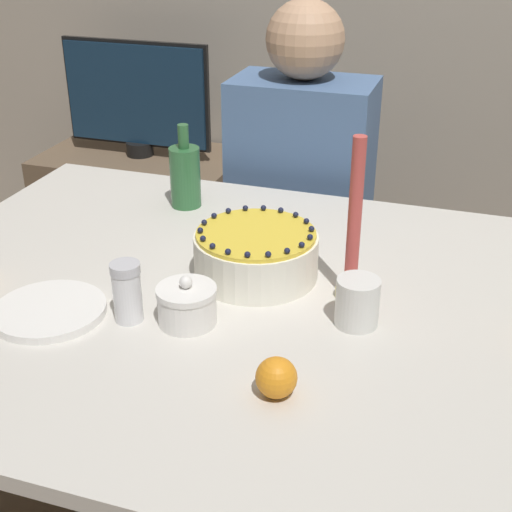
{
  "coord_description": "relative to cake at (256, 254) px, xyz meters",
  "views": [
    {
      "loc": [
        0.42,
        -1.15,
        1.47
      ],
      "look_at": [
        0.01,
        0.09,
        0.8
      ],
      "focal_mm": 50.0,
      "sensor_mm": 36.0,
      "label": 1
    }
  ],
  "objects": [
    {
      "name": "dining_table",
      "position": [
        -0.01,
        -0.09,
        -0.15
      ],
      "size": [
        1.47,
        1.13,
        0.76
      ],
      "color": "beige",
      "rests_on": "ground_plane"
    },
    {
      "name": "cake",
      "position": [
        0.0,
        0.0,
        0.0
      ],
      "size": [
        0.25,
        0.25,
        0.11
      ],
      "color": "white",
      "rests_on": "dining_table"
    },
    {
      "name": "sugar_bowl",
      "position": [
        -0.06,
        -0.21,
        -0.01
      ],
      "size": [
        0.11,
        0.11,
        0.1
      ],
      "color": "white",
      "rests_on": "dining_table"
    },
    {
      "name": "sugar_shaker",
      "position": [
        -0.17,
        -0.24,
        0.01
      ],
      "size": [
        0.06,
        0.06,
        0.12
      ],
      "color": "white",
      "rests_on": "dining_table"
    },
    {
      "name": "plate_stack",
      "position": [
        -0.32,
        -0.27,
        -0.04
      ],
      "size": [
        0.21,
        0.21,
        0.02
      ],
      "color": "white",
      "rests_on": "dining_table"
    },
    {
      "name": "candle",
      "position": [
        0.2,
        -0.02,
        0.09
      ],
      "size": [
        0.06,
        0.06,
        0.33
      ],
      "color": "tan",
      "rests_on": "dining_table"
    },
    {
      "name": "bottle",
      "position": [
        -0.28,
        0.3,
        0.03
      ],
      "size": [
        0.08,
        0.08,
        0.21
      ],
      "color": "#2D6638",
      "rests_on": "dining_table"
    },
    {
      "name": "cup",
      "position": [
        0.23,
        -0.12,
        -0.0
      ],
      "size": [
        0.08,
        0.08,
        0.09
      ],
      "color": "white",
      "rests_on": "dining_table"
    },
    {
      "name": "orange_fruit_2",
      "position": [
        0.15,
        -0.36,
        -0.02
      ],
      "size": [
        0.07,
        0.07,
        0.07
      ],
      "color": "orange",
      "rests_on": "dining_table"
    },
    {
      "name": "person_man_blue_shirt",
      "position": [
        -0.08,
        0.68,
        -0.27
      ],
      "size": [
        0.4,
        0.34,
        1.22
      ],
      "rotation": [
        0.0,
        0.0,
        3.14
      ],
      "color": "#473D33",
      "rests_on": "ground_plane"
    },
    {
      "name": "side_cabinet",
      "position": [
        -0.8,
        1.05,
        -0.51
      ],
      "size": [
        0.73,
        0.45,
        0.59
      ],
      "color": "brown",
      "rests_on": "ground_plane"
    },
    {
      "name": "tv_monitor",
      "position": [
        -0.8,
        1.05,
        0.0
      ],
      "size": [
        0.56,
        0.1,
        0.42
      ],
      "color": "black",
      "rests_on": "side_cabinet"
    }
  ]
}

